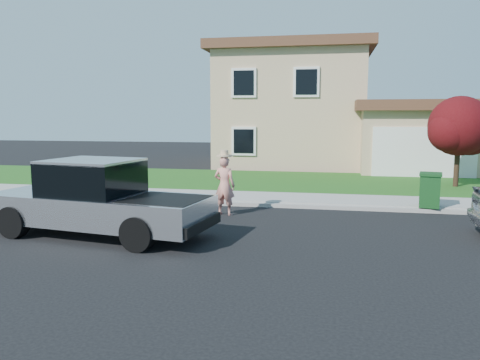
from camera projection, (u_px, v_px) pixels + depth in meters
name	position (u px, v px, depth m)	size (l,w,h in m)	color
ground	(240.00, 227.00, 12.17)	(80.00, 80.00, 0.00)	black
curb	(288.00, 206.00, 14.80)	(40.00, 0.20, 0.12)	gray
sidewalk	(291.00, 199.00, 15.87)	(40.00, 2.00, 0.15)	gray
lawn	(300.00, 182.00, 20.25)	(40.00, 7.00, 0.10)	#184A15
house	(315.00, 112.00, 27.45)	(14.00, 11.30, 6.85)	tan
pickup_truck	(97.00, 200.00, 11.24)	(5.82, 2.71, 1.84)	black
woman	(225.00, 184.00, 13.62)	(0.69, 0.51, 1.90)	#E58F7D
ornamental_tree	(460.00, 129.00, 18.39)	(2.61, 2.35, 3.58)	black
trash_bin	(430.00, 190.00, 14.11)	(0.77, 0.84, 1.03)	#103D16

